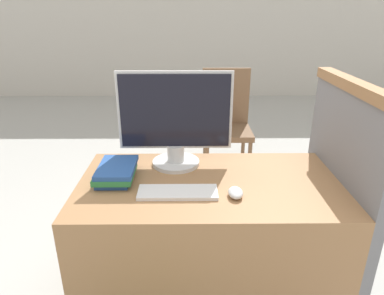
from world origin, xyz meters
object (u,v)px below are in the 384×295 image
monitor (175,120)px  mouse (236,193)px  far_chair (226,119)px  keyboard (178,192)px  book_stack (116,172)px

monitor → mouse: monitor is taller
far_chair → keyboard: bearing=-44.7°
book_stack → mouse: bearing=-16.7°
mouse → monitor: bearing=128.6°
book_stack → far_chair: far_chair is taller
monitor → book_stack: 0.39m
mouse → book_stack: bearing=163.3°
monitor → far_chair: 1.53m
monitor → keyboard: size_ratio=1.62×
monitor → keyboard: bearing=-86.7°
far_chair → book_stack: bearing=-55.4°
keyboard → book_stack: 0.33m
book_stack → far_chair: 1.75m
mouse → far_chair: bearing=85.2°
book_stack → far_chair: size_ratio=0.26×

